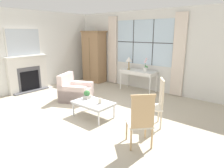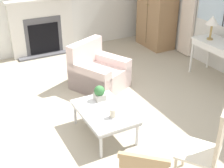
{
  "view_description": "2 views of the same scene",
  "coord_description": "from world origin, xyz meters",
  "px_view_note": "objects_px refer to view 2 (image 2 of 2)",
  "views": [
    {
      "loc": [
        3.79,
        -3.27,
        2.04
      ],
      "look_at": [
        0.66,
        0.49,
        0.77
      ],
      "focal_mm": 32.0,
      "sensor_mm": 36.0,
      "label": 1
    },
    {
      "loc": [
        3.76,
        -1.64,
        2.71
      ],
      "look_at": [
        0.33,
        0.18,
        0.68
      ],
      "focal_mm": 50.0,
      "sensor_mm": 36.0,
      "label": 2
    }
  ],
  "objects_px": {
    "armoire": "(157,2)",
    "table_lamp": "(213,21)",
    "armchair_upholstered": "(98,74)",
    "side_chair_wooden": "(210,144)",
    "pillar_candle": "(113,114)",
    "potted_plant_small": "(99,93)",
    "coffee_table": "(104,113)",
    "fireplace": "(41,22)"
  },
  "relations": [
    {
      "from": "armoire",
      "to": "table_lamp",
      "type": "relative_size",
      "value": 4.6
    },
    {
      "from": "armchair_upholstered",
      "to": "side_chair_wooden",
      "type": "height_order",
      "value": "side_chair_wooden"
    },
    {
      "from": "table_lamp",
      "to": "armoire",
      "type": "bearing_deg",
      "value": 177.92
    },
    {
      "from": "pillar_candle",
      "to": "side_chair_wooden",
      "type": "bearing_deg",
      "value": 24.76
    },
    {
      "from": "armchair_upholstered",
      "to": "potted_plant_small",
      "type": "distance_m",
      "value": 1.18
    },
    {
      "from": "side_chair_wooden",
      "to": "coffee_table",
      "type": "height_order",
      "value": "side_chair_wooden"
    },
    {
      "from": "fireplace",
      "to": "pillar_candle",
      "type": "xyz_separation_m",
      "value": [
        3.6,
        -0.14,
        -0.28
      ]
    },
    {
      "from": "armchair_upholstered",
      "to": "potted_plant_small",
      "type": "relative_size",
      "value": 4.91
    },
    {
      "from": "armoire",
      "to": "pillar_candle",
      "type": "distance_m",
      "value": 3.96
    },
    {
      "from": "table_lamp",
      "to": "side_chair_wooden",
      "type": "distance_m",
      "value": 3.07
    },
    {
      "from": "armoire",
      "to": "table_lamp",
      "type": "xyz_separation_m",
      "value": [
        1.83,
        -0.07,
        0.03
      ]
    },
    {
      "from": "coffee_table",
      "to": "armchair_upholstered",
      "type": "bearing_deg",
      "value": 157.67
    },
    {
      "from": "armchair_upholstered",
      "to": "fireplace",
      "type": "bearing_deg",
      "value": -169.05
    },
    {
      "from": "fireplace",
      "to": "table_lamp",
      "type": "bearing_deg",
      "value": 43.89
    },
    {
      "from": "table_lamp",
      "to": "pillar_candle",
      "type": "distance_m",
      "value": 2.88
    },
    {
      "from": "armchair_upholstered",
      "to": "pillar_candle",
      "type": "bearing_deg",
      "value": -18.99
    },
    {
      "from": "armchair_upholstered",
      "to": "side_chair_wooden",
      "type": "bearing_deg",
      "value": 0.43
    },
    {
      "from": "coffee_table",
      "to": "fireplace",
      "type": "bearing_deg",
      "value": 177.42
    },
    {
      "from": "armchair_upholstered",
      "to": "coffee_table",
      "type": "relative_size",
      "value": 1.14
    },
    {
      "from": "pillar_candle",
      "to": "potted_plant_small",
      "type": "bearing_deg",
      "value": 174.12
    },
    {
      "from": "table_lamp",
      "to": "potted_plant_small",
      "type": "height_order",
      "value": "table_lamp"
    },
    {
      "from": "coffee_table",
      "to": "pillar_candle",
      "type": "bearing_deg",
      "value": 4.9
    },
    {
      "from": "armoire",
      "to": "potted_plant_small",
      "type": "relative_size",
      "value": 9.3
    },
    {
      "from": "fireplace",
      "to": "armchair_upholstered",
      "type": "relative_size",
      "value": 1.98
    },
    {
      "from": "fireplace",
      "to": "side_chair_wooden",
      "type": "xyz_separation_m",
      "value": [
        4.8,
        0.42,
        -0.15
      ]
    },
    {
      "from": "armoire",
      "to": "armchair_upholstered",
      "type": "relative_size",
      "value": 1.9
    },
    {
      "from": "fireplace",
      "to": "table_lamp",
      "type": "height_order",
      "value": "fireplace"
    },
    {
      "from": "fireplace",
      "to": "table_lamp",
      "type": "relative_size",
      "value": 4.81
    },
    {
      "from": "fireplace",
      "to": "armoire",
      "type": "distance_m",
      "value": 2.68
    },
    {
      "from": "table_lamp",
      "to": "potted_plant_small",
      "type": "xyz_separation_m",
      "value": [
        0.51,
        -2.57,
        -0.59
      ]
    },
    {
      "from": "fireplace",
      "to": "pillar_candle",
      "type": "bearing_deg",
      "value": -2.15
    },
    {
      "from": "armchair_upholstered",
      "to": "side_chair_wooden",
      "type": "relative_size",
      "value": 1.03
    },
    {
      "from": "fireplace",
      "to": "armoire",
      "type": "xyz_separation_m",
      "value": [
        0.76,
        2.56,
        0.32
      ]
    },
    {
      "from": "table_lamp",
      "to": "coffee_table",
      "type": "bearing_deg",
      "value": -73.0
    },
    {
      "from": "armoire",
      "to": "potted_plant_small",
      "type": "distance_m",
      "value": 3.57
    },
    {
      "from": "table_lamp",
      "to": "potted_plant_small",
      "type": "relative_size",
      "value": 2.02
    },
    {
      "from": "fireplace",
      "to": "table_lamp",
      "type": "distance_m",
      "value": 3.61
    },
    {
      "from": "coffee_table",
      "to": "pillar_candle",
      "type": "height_order",
      "value": "pillar_candle"
    },
    {
      "from": "fireplace",
      "to": "side_chair_wooden",
      "type": "relative_size",
      "value": 2.04
    },
    {
      "from": "side_chair_wooden",
      "to": "potted_plant_small",
      "type": "height_order",
      "value": "side_chair_wooden"
    },
    {
      "from": "fireplace",
      "to": "armoire",
      "type": "height_order",
      "value": "fireplace"
    },
    {
      "from": "side_chair_wooden",
      "to": "pillar_candle",
      "type": "distance_m",
      "value": 1.33
    }
  ]
}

